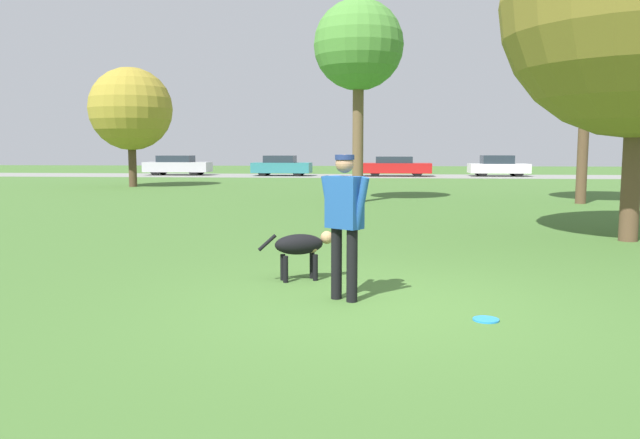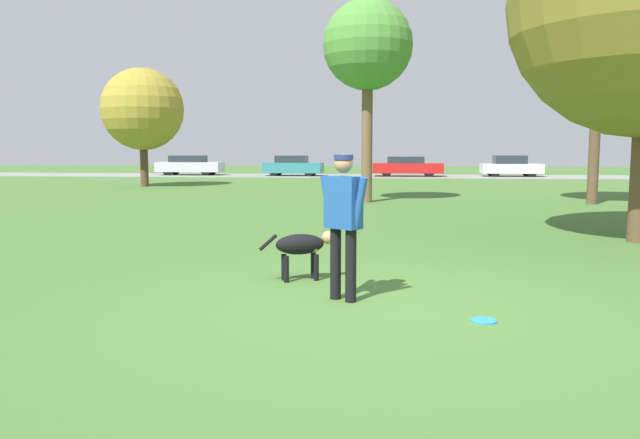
{
  "view_description": "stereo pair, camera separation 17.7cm",
  "coord_description": "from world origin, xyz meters",
  "px_view_note": "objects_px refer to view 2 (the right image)",
  "views": [
    {
      "loc": [
        0.04,
        -7.06,
        1.78
      ],
      "look_at": [
        -0.67,
        0.7,
        0.9
      ],
      "focal_mm": 35.0,
      "sensor_mm": 36.0,
      "label": 1
    },
    {
      "loc": [
        0.22,
        -7.04,
        1.78
      ],
      "look_at": [
        -0.67,
        0.7,
        0.9
      ],
      "focal_mm": 35.0,
      "sensor_mm": 36.0,
      "label": 2
    }
  ],
  "objects_px": {
    "tree_mid_center": "(368,47)",
    "parked_car_white": "(511,166)",
    "tree_far_left": "(143,109)",
    "dog": "(303,246)",
    "person": "(343,214)",
    "parked_car_silver": "(190,165)",
    "tree_far_right": "(600,26)",
    "frisbee": "(484,321)",
    "parked_car_red": "(407,166)",
    "parked_car_teal": "(293,166)"
  },
  "relations": [
    {
      "from": "tree_far_right",
      "to": "parked_car_silver",
      "type": "bearing_deg",
      "value": 134.43
    },
    {
      "from": "frisbee",
      "to": "parked_car_white",
      "type": "height_order",
      "value": "parked_car_white"
    },
    {
      "from": "dog",
      "to": "parked_car_white",
      "type": "height_order",
      "value": "parked_car_white"
    },
    {
      "from": "dog",
      "to": "frisbee",
      "type": "height_order",
      "value": "dog"
    },
    {
      "from": "tree_far_right",
      "to": "tree_far_left",
      "type": "xyz_separation_m",
      "value": [
        -18.3,
        7.68,
        -2.0
      ]
    },
    {
      "from": "parked_car_silver",
      "to": "parked_car_red",
      "type": "xyz_separation_m",
      "value": [
        14.91,
        -0.44,
        -0.02
      ]
    },
    {
      "from": "tree_mid_center",
      "to": "parked_car_red",
      "type": "distance_m",
      "value": 21.0
    },
    {
      "from": "tree_mid_center",
      "to": "parked_car_red",
      "type": "xyz_separation_m",
      "value": [
        1.86,
        20.44,
        -4.48
      ]
    },
    {
      "from": "frisbee",
      "to": "parked_car_red",
      "type": "xyz_separation_m",
      "value": [
        0.05,
        35.03,
        0.65
      ]
    },
    {
      "from": "parked_car_silver",
      "to": "parked_car_teal",
      "type": "height_order",
      "value": "parked_car_teal"
    },
    {
      "from": "tree_mid_center",
      "to": "parked_car_white",
      "type": "bearing_deg",
      "value": 67.74
    },
    {
      "from": "person",
      "to": "dog",
      "type": "height_order",
      "value": "person"
    },
    {
      "from": "tree_far_left",
      "to": "person",
      "type": "bearing_deg",
      "value": -62.51
    },
    {
      "from": "tree_far_right",
      "to": "dog",
      "type": "bearing_deg",
      "value": -120.93
    },
    {
      "from": "tree_mid_center",
      "to": "tree_far_right",
      "type": "height_order",
      "value": "tree_far_right"
    },
    {
      "from": "person",
      "to": "parked_car_white",
      "type": "xyz_separation_m",
      "value": [
        8.32,
        34.86,
        -0.35
      ]
    },
    {
      "from": "parked_car_white",
      "to": "parked_car_red",
      "type": "bearing_deg",
      "value": -175.08
    },
    {
      "from": "person",
      "to": "parked_car_white",
      "type": "distance_m",
      "value": 35.84
    },
    {
      "from": "dog",
      "to": "frisbee",
      "type": "bearing_deg",
      "value": -62.89
    },
    {
      "from": "tree_far_left",
      "to": "parked_car_silver",
      "type": "distance_m",
      "value": 13.61
    },
    {
      "from": "person",
      "to": "tree_far_left",
      "type": "distance_m",
      "value": 24.49
    },
    {
      "from": "person",
      "to": "parked_car_silver",
      "type": "bearing_deg",
      "value": 146.23
    },
    {
      "from": "parked_car_teal",
      "to": "tree_far_left",
      "type": "bearing_deg",
      "value": -109.81
    },
    {
      "from": "tree_far_left",
      "to": "dog",
      "type": "bearing_deg",
      "value": -62.67
    },
    {
      "from": "dog",
      "to": "parked_car_silver",
      "type": "height_order",
      "value": "parked_car_silver"
    },
    {
      "from": "tree_mid_center",
      "to": "parked_car_red",
      "type": "height_order",
      "value": "tree_mid_center"
    },
    {
      "from": "parked_car_silver",
      "to": "parked_car_teal",
      "type": "relative_size",
      "value": 1.12
    },
    {
      "from": "parked_car_teal",
      "to": "parked_car_silver",
      "type": "bearing_deg",
      "value": 179.1
    },
    {
      "from": "dog",
      "to": "tree_far_right",
      "type": "height_order",
      "value": "tree_far_right"
    },
    {
      "from": "parked_car_red",
      "to": "person",
      "type": "bearing_deg",
      "value": -92.95
    },
    {
      "from": "tree_far_left",
      "to": "parked_car_silver",
      "type": "bearing_deg",
      "value": 99.07
    },
    {
      "from": "parked_car_teal",
      "to": "parked_car_white",
      "type": "xyz_separation_m",
      "value": [
        14.35,
        0.57,
        0.01
      ]
    },
    {
      "from": "tree_far_left",
      "to": "parked_car_teal",
      "type": "distance_m",
      "value": 14.03
    },
    {
      "from": "tree_far_left",
      "to": "parked_car_white",
      "type": "distance_m",
      "value": 23.82
    },
    {
      "from": "person",
      "to": "dog",
      "type": "xyz_separation_m",
      "value": [
        -0.63,
        1.08,
        -0.55
      ]
    },
    {
      "from": "frisbee",
      "to": "tree_far_left",
      "type": "relative_size",
      "value": 0.05
    },
    {
      "from": "parked_car_silver",
      "to": "parked_car_red",
      "type": "height_order",
      "value": "parked_car_silver"
    },
    {
      "from": "parked_car_red",
      "to": "parked_car_teal",
      "type": "bearing_deg",
      "value": 179.67
    },
    {
      "from": "parked_car_red",
      "to": "tree_far_left",
      "type": "bearing_deg",
      "value": -135.63
    },
    {
      "from": "dog",
      "to": "parked_car_silver",
      "type": "xyz_separation_m",
      "value": [
        -12.7,
        33.64,
        0.21
      ]
    },
    {
      "from": "dog",
      "to": "parked_car_teal",
      "type": "relative_size",
      "value": 0.26
    },
    {
      "from": "tree_far_right",
      "to": "parked_car_red",
      "type": "bearing_deg",
      "value": 105.06
    },
    {
      "from": "parked_car_silver",
      "to": "parked_car_white",
      "type": "relative_size",
      "value": 1.16
    },
    {
      "from": "person",
      "to": "tree_far_left",
      "type": "relative_size",
      "value": 0.31
    },
    {
      "from": "tree_far_left",
      "to": "parked_car_white",
      "type": "relative_size",
      "value": 1.46
    },
    {
      "from": "parked_car_red",
      "to": "tree_mid_center",
      "type": "bearing_deg",
      "value": -95.5
    },
    {
      "from": "parked_car_silver",
      "to": "parked_car_white",
      "type": "xyz_separation_m",
      "value": [
        21.65,
        0.14,
        -0.0
      ]
    },
    {
      "from": "dog",
      "to": "tree_far_left",
      "type": "distance_m",
      "value": 23.32
    },
    {
      "from": "person",
      "to": "tree_mid_center",
      "type": "height_order",
      "value": "tree_mid_center"
    },
    {
      "from": "dog",
      "to": "parked_car_silver",
      "type": "relative_size",
      "value": 0.23
    }
  ]
}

